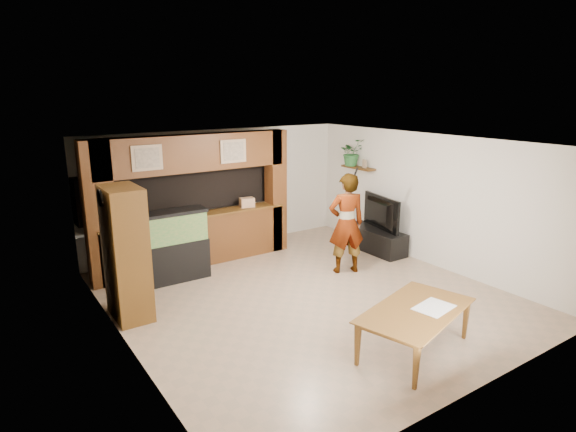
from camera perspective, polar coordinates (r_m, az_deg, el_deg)
floor at (r=8.32m, az=2.22°, el=-9.46°), size 6.50×6.50×0.00m
ceiling at (r=7.63m, az=2.41°, el=8.65°), size 6.50×6.50×0.00m
wall_back at (r=10.60m, az=-8.15°, el=3.12°), size 6.00×0.00×6.00m
wall_left at (r=6.63m, az=-19.15°, el=-4.64°), size 0.00×6.50×6.50m
wall_right at (r=9.90m, az=16.46°, el=1.84°), size 0.00×6.50×6.50m
partition at (r=9.67m, az=-11.60°, el=1.92°), size 4.20×0.99×2.60m
wall_clock at (r=7.43m, az=-21.33°, el=2.00°), size 0.05×0.25×0.25m
wall_shelf at (r=11.04m, az=8.32°, el=5.69°), size 0.25×0.90×0.04m
pantry_cabinet at (r=7.64m, az=-18.65°, el=-4.25°), size 0.51×0.84×2.05m
trash_can at (r=7.81m, az=-17.60°, el=-9.62°), size 0.31×0.31×0.56m
aquarium at (r=9.01m, az=-13.27°, el=-3.53°), size 1.19×0.45×1.32m
tv_stand at (r=10.64m, az=10.26°, el=-2.80°), size 0.54×1.47×0.49m
television at (r=10.48m, az=10.41°, el=0.36°), size 0.40×1.26×0.72m
photo_frame at (r=10.88m, az=9.05°, el=6.13°), size 0.05×0.14×0.18m
potted_plant at (r=11.13m, az=7.55°, el=7.48°), size 0.57×0.50×0.61m
person at (r=9.14m, az=6.93°, el=-0.88°), size 0.82×0.67×1.93m
microphone at (r=8.84m, az=8.05°, el=5.20°), size 0.03×0.10×0.15m
dining_table at (r=6.78m, az=15.02°, el=-13.05°), size 1.93×1.41×0.61m
newspaper_a at (r=6.77m, az=16.90°, el=-10.32°), size 0.59×0.48×0.01m
counter_box at (r=10.04m, az=-4.89°, el=1.62°), size 0.32×0.24×0.19m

